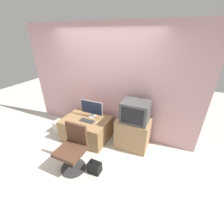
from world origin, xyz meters
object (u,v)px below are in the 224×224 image
Objects in this scene: mouse at (96,123)px; crt_tv at (135,112)px; handbag at (94,167)px; office_chair at (73,150)px; cardboard_box_lower at (60,127)px; main_monitor at (92,109)px; keyboard at (87,121)px.

crt_tv is at bearing 14.12° from mouse.
office_chair is at bearing -173.80° from handbag.
crt_tv reaches higher than cardboard_box_lower.
main_monitor is at bearing 101.47° from office_chair.
mouse is at bearing 89.00° from office_chair.
keyboard is at bearing -178.03° from mouse.
main_monitor reaches higher than office_chair.
office_chair is at bearing -78.53° from main_monitor.
office_chair is 2.80× the size of cardboard_box_lower.
main_monitor is 10.04× the size of mouse.
keyboard is 1.16m from crt_tv.
keyboard is 1.11m from handbag.
crt_tv reaches higher than keyboard.
cardboard_box_lower reaches higher than handbag.
cardboard_box_lower is (-1.06, 0.80, -0.26)m from office_chair.
handbag is at bearing 6.20° from office_chair.
crt_tv is 0.62× the size of office_chair.
keyboard is at bearing -168.43° from crt_tv.
keyboard reaches higher than cardboard_box_lower.
office_chair is 0.53m from handbag.
main_monitor is 0.63× the size of office_chair.
office_chair is at bearing -36.99° from cardboard_box_lower.
handbag is (0.42, 0.05, -0.32)m from office_chair.
handbag is (-0.44, -1.01, -0.81)m from crt_tv.
main_monitor is at bearing 89.89° from keyboard.
keyboard is at bearing 2.63° from cardboard_box_lower.
crt_tv is at bearing 50.86° from office_chair.
cardboard_box_lower is (-0.84, -0.04, -0.38)m from keyboard.
handbag is at bearing -26.95° from cardboard_box_lower.
mouse is 0.85m from office_chair.
office_chair is at bearing -91.00° from mouse.
crt_tv is 1.86× the size of handbag.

